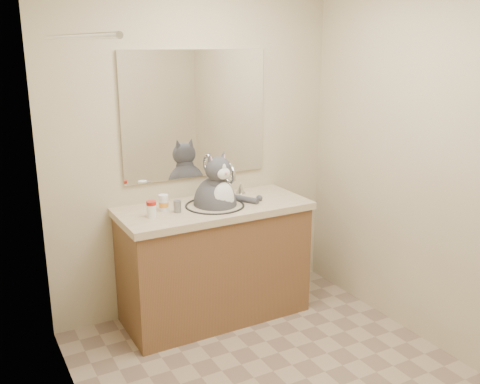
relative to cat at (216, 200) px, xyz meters
The scene contains 8 objects.
room 1.01m from the cat, 91.21° to the right, with size 2.22×2.52×2.42m.
vanity 0.44m from the cat, behind, with size 1.34×0.59×1.12m.
mirror 0.63m from the cat, 94.26° to the left, with size 1.10×0.02×0.90m, color white.
shower_curtain 1.38m from the cat, 141.17° to the right, with size 0.02×1.30×1.93m.
cat is the anchor object (origin of this frame).
pill_bottle_redcap 0.49m from the cat, behind, with size 0.08×0.08×0.11m.
pill_bottle_orange 0.38m from the cat, behind, with size 0.08×0.08×0.11m.
grey_canister 0.30m from the cat, behind, with size 0.07×0.07×0.08m.
Camera 1 is at (-1.56, -2.25, 1.95)m, focal length 40.00 mm.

